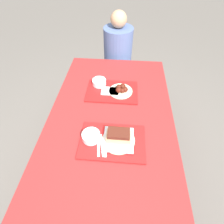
% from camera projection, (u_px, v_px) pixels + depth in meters
% --- Properties ---
extents(ground_plane, '(12.00, 12.00, 0.00)m').
position_uv_depth(ground_plane, '(111.00, 161.00, 1.89)').
color(ground_plane, '#605B56').
extents(picnic_table, '(0.95, 1.61, 0.74)m').
position_uv_depth(picnic_table, '(111.00, 123.00, 1.41)').
color(picnic_table, maroon).
rests_on(picnic_table, ground_plane).
extents(picnic_bench_far, '(0.90, 0.28, 0.47)m').
position_uv_depth(picnic_bench_far, '(118.00, 75.00, 2.29)').
color(picnic_bench_far, maroon).
rests_on(picnic_bench_far, ground_plane).
extents(tray_near, '(0.44, 0.30, 0.01)m').
position_uv_depth(tray_near, '(112.00, 141.00, 1.17)').
color(tray_near, red).
rests_on(tray_near, picnic_table).
extents(tray_far, '(0.44, 0.30, 0.01)m').
position_uv_depth(tray_far, '(112.00, 91.00, 1.52)').
color(tray_far, red).
rests_on(tray_far, picnic_table).
extents(bowl_coleslaw_near, '(0.12, 0.12, 0.05)m').
position_uv_depth(bowl_coleslaw_near, '(91.00, 136.00, 1.16)').
color(bowl_coleslaw_near, silver).
rests_on(bowl_coleslaw_near, tray_near).
extents(brisket_sandwich_plate, '(0.22, 0.22, 0.10)m').
position_uv_depth(brisket_sandwich_plate, '(119.00, 137.00, 1.15)').
color(brisket_sandwich_plate, beige).
rests_on(brisket_sandwich_plate, tray_near).
extents(plastic_fork_near, '(0.06, 0.17, 0.00)m').
position_uv_depth(plastic_fork_near, '(102.00, 145.00, 1.14)').
color(plastic_fork_near, white).
rests_on(plastic_fork_near, tray_near).
extents(plastic_knife_near, '(0.03, 0.17, 0.00)m').
position_uv_depth(plastic_knife_near, '(105.00, 145.00, 1.14)').
color(plastic_knife_near, white).
rests_on(plastic_knife_near, tray_near).
extents(plastic_spoon_near, '(0.04, 0.17, 0.00)m').
position_uv_depth(plastic_spoon_near, '(99.00, 145.00, 1.15)').
color(plastic_spoon_near, white).
rests_on(plastic_spoon_near, tray_near).
extents(bowl_coleslaw_far, '(0.12, 0.12, 0.05)m').
position_uv_depth(bowl_coleslaw_far, '(99.00, 82.00, 1.56)').
color(bowl_coleslaw_far, silver).
rests_on(bowl_coleslaw_far, tray_far).
extents(wings_plate_far, '(0.20, 0.20, 0.06)m').
position_uv_depth(wings_plate_far, '(121.00, 89.00, 1.50)').
color(wings_plate_far, beige).
rests_on(wings_plate_far, tray_far).
extents(napkin_far, '(0.15, 0.10, 0.01)m').
position_uv_depth(napkin_far, '(110.00, 91.00, 1.51)').
color(napkin_far, white).
rests_on(napkin_far, tray_far).
extents(person_seated_across, '(0.33, 0.33, 0.70)m').
position_uv_depth(person_seated_across, '(118.00, 49.00, 2.02)').
color(person_seated_across, '#4C6093').
rests_on(person_seated_across, picnic_bench_far).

